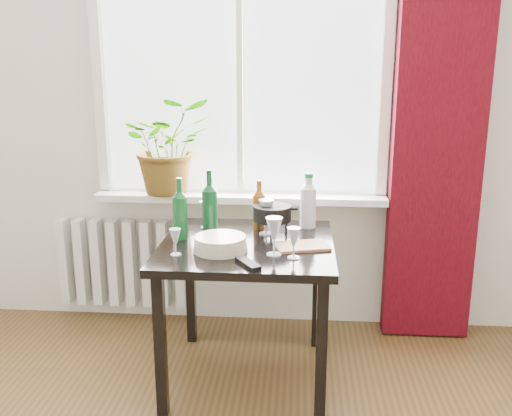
# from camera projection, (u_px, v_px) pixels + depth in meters

# --- Properties ---
(window) EXTENTS (1.72, 0.08, 1.62)m
(window) POSITION_uv_depth(u_px,v_px,m) (240.00, 63.00, 3.26)
(window) COLOR white
(window) RESTS_ON ground
(windowsill) EXTENTS (1.72, 0.20, 0.04)m
(windowsill) POSITION_uv_depth(u_px,v_px,m) (240.00, 197.00, 3.39)
(windowsill) COLOR silver
(windowsill) RESTS_ON ground
(curtain) EXTENTS (0.50, 0.12, 2.56)m
(curtain) POSITION_uv_depth(u_px,v_px,m) (439.00, 120.00, 3.16)
(curtain) COLOR #39050C
(curtain) RESTS_ON ground
(radiator) EXTENTS (0.80, 0.10, 0.55)m
(radiator) POSITION_uv_depth(u_px,v_px,m) (123.00, 263.00, 3.59)
(radiator) COLOR white
(radiator) RESTS_ON ground
(table) EXTENTS (0.85, 0.85, 0.74)m
(table) POSITION_uv_depth(u_px,v_px,m) (247.00, 260.00, 2.85)
(table) COLOR black
(table) RESTS_ON ground
(potted_plant) EXTENTS (0.64, 0.60, 0.57)m
(potted_plant) POSITION_uv_depth(u_px,v_px,m) (168.00, 146.00, 3.35)
(potted_plant) COLOR #3A741E
(potted_plant) RESTS_ON windowsill
(wine_bottle_left) EXTENTS (0.09, 0.09, 0.32)m
(wine_bottle_left) POSITION_uv_depth(u_px,v_px,m) (180.00, 208.00, 2.85)
(wine_bottle_left) COLOR #0E491D
(wine_bottle_left) RESTS_ON table
(wine_bottle_right) EXTENTS (0.08, 0.08, 0.34)m
(wine_bottle_right) POSITION_uv_depth(u_px,v_px,m) (210.00, 201.00, 2.93)
(wine_bottle_right) COLOR #0B3B1C
(wine_bottle_right) RESTS_ON table
(bottle_amber) EXTENTS (0.07, 0.07, 0.27)m
(bottle_amber) POSITION_uv_depth(u_px,v_px,m) (259.00, 204.00, 3.01)
(bottle_amber) COLOR #6D3A0C
(bottle_amber) RESTS_ON table
(cleaning_bottle) EXTENTS (0.10, 0.10, 0.30)m
(cleaning_bottle) POSITION_uv_depth(u_px,v_px,m) (308.00, 200.00, 3.05)
(cleaning_bottle) COLOR silver
(cleaning_bottle) RESTS_ON table
(wineglass_front_right) EXTENTS (0.09, 0.09, 0.18)m
(wineglass_front_right) POSITION_uv_depth(u_px,v_px,m) (274.00, 236.00, 2.62)
(wineglass_front_right) COLOR #B0B3BD
(wineglass_front_right) RESTS_ON table
(wineglass_far_right) EXTENTS (0.07, 0.07, 0.15)m
(wineglass_far_right) POSITION_uv_depth(u_px,v_px,m) (294.00, 243.00, 2.58)
(wineglass_far_right) COLOR silver
(wineglass_far_right) RESTS_ON table
(wineglass_back_center) EXTENTS (0.09, 0.09, 0.19)m
(wineglass_back_center) POSITION_uv_depth(u_px,v_px,m) (266.00, 216.00, 2.94)
(wineglass_back_center) COLOR silver
(wineglass_back_center) RESTS_ON table
(wineglass_back_left) EXTENTS (0.07, 0.07, 0.15)m
(wineglass_back_left) POSITION_uv_depth(u_px,v_px,m) (206.00, 214.00, 3.05)
(wineglass_back_left) COLOR silver
(wineglass_back_left) RESTS_ON table
(wineglass_front_left) EXTENTS (0.07, 0.07, 0.13)m
(wineglass_front_left) POSITION_uv_depth(u_px,v_px,m) (175.00, 242.00, 2.62)
(wineglass_front_left) COLOR silver
(wineglass_front_left) RESTS_ON table
(plate_stack) EXTENTS (0.28, 0.28, 0.07)m
(plate_stack) POSITION_uv_depth(u_px,v_px,m) (220.00, 244.00, 2.69)
(plate_stack) COLOR beige
(plate_stack) RESTS_ON table
(fondue_pot) EXTENTS (0.27, 0.25, 0.15)m
(fondue_pot) POSITION_uv_depth(u_px,v_px,m) (272.00, 220.00, 2.94)
(fondue_pot) COLOR black
(fondue_pot) RESTS_ON table
(tv_remote) EXTENTS (0.13, 0.16, 0.02)m
(tv_remote) POSITION_uv_depth(u_px,v_px,m) (248.00, 263.00, 2.51)
(tv_remote) COLOR black
(tv_remote) RESTS_ON table
(cutting_board) EXTENTS (0.28, 0.22, 0.01)m
(cutting_board) POSITION_uv_depth(u_px,v_px,m) (302.00, 246.00, 2.74)
(cutting_board) COLOR #A5684A
(cutting_board) RESTS_ON table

